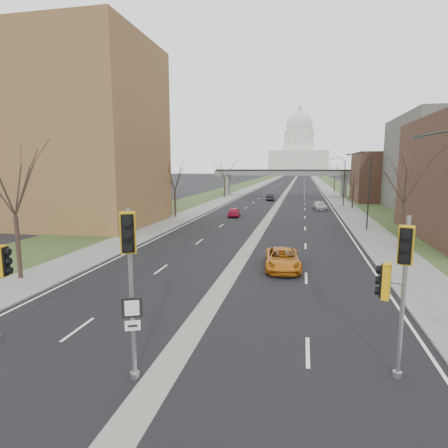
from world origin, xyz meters
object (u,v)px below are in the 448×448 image
(car_left_near, at_px, (234,212))
(signal_pole_right, at_px, (397,275))
(car_right_mid, at_px, (320,206))
(car_left_far, at_px, (271,197))
(car_right_near, at_px, (282,259))
(signal_pole_median, at_px, (130,265))

(car_left_near, bearing_deg, signal_pole_right, 101.17)
(car_right_mid, bearing_deg, car_left_far, 114.45)
(car_left_far, distance_m, car_right_near, 53.99)
(signal_pole_median, relative_size, car_left_far, 1.32)
(signal_pole_median, distance_m, car_left_far, 69.12)
(car_left_far, height_order, car_right_mid, car_left_far)
(car_left_far, height_order, car_right_near, car_left_far)
(signal_pole_median, height_order, car_left_near, signal_pole_median)
(car_left_far, xyz_separation_m, car_right_near, (5.35, -53.72, -0.01))
(car_left_far, bearing_deg, car_right_near, 95.15)
(signal_pole_median, xyz_separation_m, car_left_near, (-4.33, 42.01, -3.41))
(signal_pole_right, bearing_deg, car_right_mid, 108.55)
(car_left_near, distance_m, car_right_near, 27.99)
(car_left_far, bearing_deg, signal_pole_right, 97.73)
(signal_pole_right, distance_m, car_right_near, 14.24)
(car_right_mid, bearing_deg, signal_pole_median, -105.40)
(signal_pole_median, bearing_deg, car_left_near, 73.26)
(car_left_near, height_order, car_right_near, car_right_near)
(car_left_near, bearing_deg, car_right_near, 100.87)
(signal_pole_median, bearing_deg, signal_pole_right, -8.74)
(signal_pole_median, height_order, signal_pole_right, signal_pole_median)
(signal_pole_median, relative_size, car_right_mid, 1.26)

